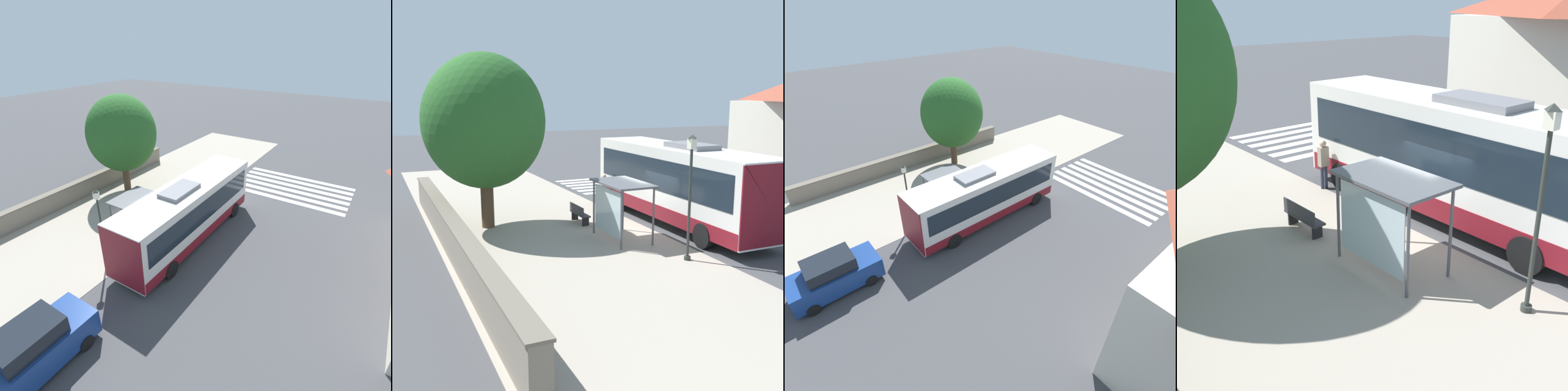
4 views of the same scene
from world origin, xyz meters
The scene contains 11 objects.
ground_plane centered at (0.00, 0.00, 0.00)m, with size 120.00×120.00×0.00m, color #424244.
sidewalk_plaza centered at (-4.50, 0.00, 0.01)m, with size 9.00×44.00×0.02m.
crosswalk_stripes centered at (5.00, 11.06, 0.00)m, with size 9.00×5.25×0.01m.
stone_wall centered at (-8.55, 0.00, 0.73)m, with size 0.60×20.00×1.44m.
bus centered at (1.61, 0.45, 1.96)m, with size 2.67×11.19×3.80m.
bus_shelter centered at (-2.02, -0.64, 1.99)m, with size 1.70×2.81×2.40m.
pedestrian centered at (0.02, 4.94, 1.05)m, with size 0.34×0.23×1.77m.
bench centered at (-2.47, 2.47, 0.47)m, with size 0.40×1.57×0.88m.
street_lamp_near centered at (-0.98, -3.94, 2.67)m, with size 0.28×0.28×4.51m.
shade_tree centered at (-6.48, 3.48, 4.71)m, with size 5.29×5.29×7.64m.
parked_car_behind_bus centered at (1.53, -9.66, 1.03)m, with size 2.01×4.52×2.14m.
Camera 1 is at (10.51, -12.66, 11.21)m, focal length 28.00 mm.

